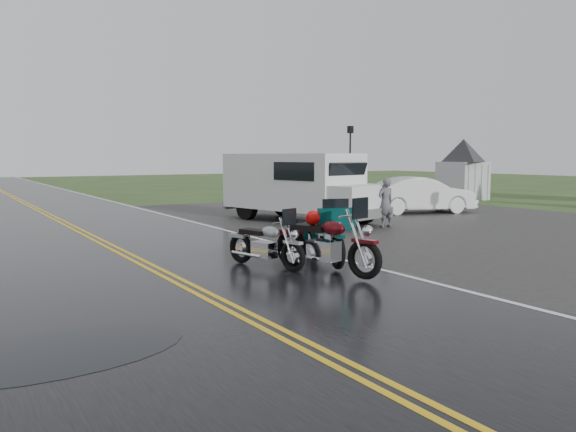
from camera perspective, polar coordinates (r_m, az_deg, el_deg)
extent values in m
plane|color=#2D471E|center=(9.25, -8.20, -8.28)|extent=(120.00, 120.00, 0.00)
cube|color=black|center=(18.69, -20.78, -1.28)|extent=(8.00, 100.00, 0.04)
cube|color=black|center=(19.83, 15.63, -0.72)|extent=(14.00, 24.00, 0.03)
imported|color=#515357|center=(18.11, 9.89, 1.25)|extent=(0.59, 0.40, 1.58)
imported|color=silver|center=(23.06, 13.24, 2.02)|extent=(4.62, 2.77, 1.44)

